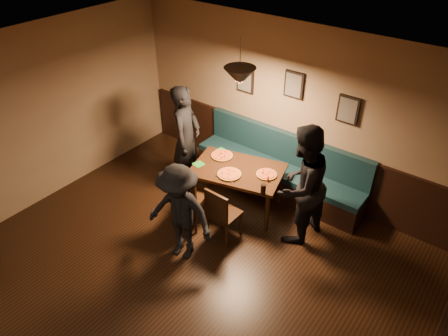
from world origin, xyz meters
name	(u,v)px	position (x,y,z in m)	size (l,w,h in m)	color
floor	(140,316)	(0.00, 0.00, 0.00)	(7.00, 7.00, 0.00)	black
ceiling	(102,111)	(0.00, 0.00, 2.80)	(7.00, 7.00, 0.00)	silver
wall_back	(292,111)	(0.00, 3.50, 1.40)	(6.00, 6.00, 0.00)	#8C704F
wainscot	(286,159)	(0.00, 3.47, 0.50)	(5.88, 0.06, 1.00)	black
booth_bench	(278,166)	(0.00, 3.20, 0.50)	(3.00, 0.60, 1.00)	#0F232D
picture_left	(245,80)	(-0.90, 3.47, 1.70)	(0.32, 0.04, 0.42)	black
picture_center	(294,85)	(0.00, 3.47, 1.85)	(0.32, 0.04, 0.42)	black
picture_right	(348,110)	(0.90, 3.47, 1.70)	(0.32, 0.04, 0.42)	black
pendant_lamp	(240,76)	(-0.29, 2.43, 2.25)	(0.44, 0.44, 0.25)	black
dining_table	(237,188)	(-0.29, 2.43, 0.37)	(1.39, 0.89, 0.74)	black
chair_near_left	(190,195)	(-0.63, 1.69, 0.52)	(0.46, 0.46, 1.04)	black
chair_near_right	(224,213)	(-0.03, 1.75, 0.46)	(0.40, 0.40, 0.91)	#311E0D
diner_left	(186,138)	(-1.33, 2.43, 0.92)	(0.67, 0.44, 1.84)	black
diner_right	(301,186)	(0.80, 2.42, 0.92)	(0.90, 0.70, 1.85)	black
diner_front	(180,213)	(-0.29, 1.10, 0.75)	(0.97, 0.56, 1.50)	black
pizza_a	(222,156)	(-0.69, 2.56, 0.76)	(0.35, 0.35, 0.04)	gold
pizza_b	(229,174)	(-0.29, 2.22, 0.76)	(0.36, 0.36, 0.04)	orange
pizza_c	(267,174)	(0.16, 2.56, 0.76)	(0.31, 0.31, 0.04)	#CC6926
soda_glass	(263,189)	(0.36, 2.14, 0.82)	(0.08, 0.08, 0.16)	black
tabasco_bottle	(268,179)	(0.26, 2.43, 0.80)	(0.03, 0.03, 0.11)	#972405
napkin_a	(221,150)	(-0.82, 2.70, 0.75)	(0.14, 0.14, 0.01)	#1E7128
napkin_b	(199,164)	(-0.85, 2.16, 0.75)	(0.15, 0.15, 0.01)	#1F7421
cutlery_set	(224,179)	(-0.28, 2.09, 0.74)	(0.02, 0.20, 0.00)	silver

